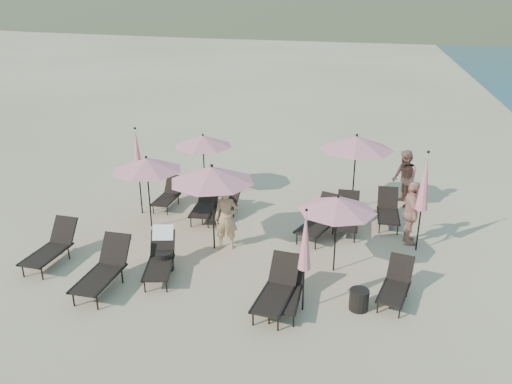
% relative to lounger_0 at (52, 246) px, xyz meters
% --- Properties ---
extents(ground, '(800.00, 800.00, 0.00)m').
position_rel_lounger_0_xyz_m(ground, '(5.63, -0.19, -0.46)').
color(ground, '#D6BA8C').
rests_on(ground, ground).
extents(lounger_0, '(0.70, 1.73, 0.98)m').
position_rel_lounger_0_xyz_m(lounger_0, '(0.00, 0.00, 0.00)').
color(lounger_0, black).
rests_on(lounger_0, ground).
extents(lounger_1, '(0.71, 1.82, 1.05)m').
position_rel_lounger_0_xyz_m(lounger_1, '(1.88, -0.76, 0.03)').
color(lounger_1, black).
rests_on(lounger_1, ground).
extents(lounger_2, '(0.99, 1.73, 1.02)m').
position_rel_lounger_0_xyz_m(lounger_2, '(2.89, 0.14, 0.03)').
color(lounger_2, black).
rests_on(lounger_2, ground).
extents(lounger_3, '(0.66, 1.63, 0.93)m').
position_rel_lounger_0_xyz_m(lounger_3, '(6.11, -0.47, -0.03)').
color(lounger_3, black).
rests_on(lounger_3, ground).
extents(lounger_4, '(0.82, 1.77, 0.98)m').
position_rel_lounger_0_xyz_m(lounger_4, '(5.92, -0.60, -0.00)').
color(lounger_4, black).
rests_on(lounger_4, ground).
extents(lounger_5, '(0.85, 1.54, 0.84)m').
position_rel_lounger_0_xyz_m(lounger_5, '(8.41, 0.30, -0.07)').
color(lounger_5, black).
rests_on(lounger_5, ground).
extents(lounger_6, '(0.58, 1.50, 0.86)m').
position_rel_lounger_0_xyz_m(lounger_6, '(1.38, 4.19, -0.06)').
color(lounger_6, black).
rests_on(lounger_6, ground).
extents(lounger_7, '(0.78, 1.69, 0.95)m').
position_rel_lounger_0_xyz_m(lounger_7, '(2.82, 3.63, -0.02)').
color(lounger_7, black).
rests_on(lounger_7, ground).
extents(lounger_8, '(1.00, 1.64, 0.89)m').
position_rel_lounger_0_xyz_m(lounger_8, '(3.36, 3.69, -0.05)').
color(lounger_8, black).
rests_on(lounger_8, ground).
extents(lounger_9, '(1.24, 1.93, 1.04)m').
position_rel_lounger_0_xyz_m(lounger_9, '(6.40, 3.17, 0.03)').
color(lounger_9, black).
rests_on(lounger_9, ground).
extents(lounger_10, '(0.68, 1.72, 0.98)m').
position_rel_lounger_0_xyz_m(lounger_10, '(7.10, 3.71, -0.00)').
color(lounger_10, black).
rests_on(lounger_10, ground).
extents(lounger_11, '(0.68, 1.64, 0.93)m').
position_rel_lounger_0_xyz_m(lounger_11, '(8.27, 4.47, -0.03)').
color(lounger_11, black).
rests_on(lounger_11, ground).
extents(umbrella_open_0, '(2.03, 2.03, 2.18)m').
position_rel_lounger_0_xyz_m(umbrella_open_0, '(1.49, 2.61, 1.47)').
color(umbrella_open_0, black).
rests_on(umbrella_open_0, ground).
extents(umbrella_open_1, '(2.21, 2.21, 2.38)m').
position_rel_lounger_0_xyz_m(umbrella_open_1, '(3.73, 1.72, 1.65)').
color(umbrella_open_1, black).
rests_on(umbrella_open_1, ground).
extents(umbrella_open_2, '(1.87, 1.87, 2.01)m').
position_rel_lounger_0_xyz_m(umbrella_open_2, '(6.97, 1.27, 1.32)').
color(umbrella_open_2, black).
rests_on(umbrella_open_2, ground).
extents(umbrella_open_3, '(1.98, 1.98, 2.13)m').
position_rel_lounger_0_xyz_m(umbrella_open_3, '(2.15, 5.53, 1.42)').
color(umbrella_open_3, black).
rests_on(umbrella_open_3, ground).
extents(umbrella_open_4, '(2.29, 2.29, 2.46)m').
position_rel_lounger_0_xyz_m(umbrella_open_4, '(7.17, 5.39, 1.72)').
color(umbrella_open_4, black).
rests_on(umbrella_open_4, ground).
extents(umbrella_closed_0, '(0.28, 0.28, 2.38)m').
position_rel_lounger_0_xyz_m(umbrella_closed_0, '(6.47, -0.57, 1.19)').
color(umbrella_closed_0, black).
rests_on(umbrella_closed_0, ground).
extents(umbrella_closed_1, '(0.32, 0.32, 2.77)m').
position_rel_lounger_0_xyz_m(umbrella_closed_1, '(9.02, 2.88, 1.47)').
color(umbrella_closed_1, black).
rests_on(umbrella_closed_1, ground).
extents(umbrella_closed_2, '(0.32, 0.32, 2.77)m').
position_rel_lounger_0_xyz_m(umbrella_closed_2, '(0.79, 3.45, 1.47)').
color(umbrella_closed_2, black).
rests_on(umbrella_closed_2, ground).
extents(side_table_0, '(0.42, 0.42, 0.49)m').
position_rel_lounger_0_xyz_m(side_table_0, '(2.91, 0.34, -0.21)').
color(side_table_0, black).
rests_on(side_table_0, ground).
extents(side_table_1, '(0.42, 0.42, 0.47)m').
position_rel_lounger_0_xyz_m(side_table_1, '(7.65, -0.26, -0.22)').
color(side_table_1, black).
rests_on(side_table_1, ground).
extents(beachgoer_a, '(0.69, 0.51, 1.73)m').
position_rel_lounger_0_xyz_m(beachgoer_a, '(4.05, 1.83, 0.41)').
color(beachgoer_a, tan).
rests_on(beachgoer_a, ground).
extents(beachgoer_b, '(0.96, 1.08, 1.83)m').
position_rel_lounger_0_xyz_m(beachgoer_b, '(8.74, 6.07, 0.45)').
color(beachgoer_b, '#A96957').
rests_on(beachgoer_b, ground).
extents(beachgoer_c, '(0.59, 1.10, 1.79)m').
position_rel_lounger_0_xyz_m(beachgoer_c, '(8.82, 3.26, 0.43)').
color(beachgoer_c, tan).
rests_on(beachgoer_c, ground).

